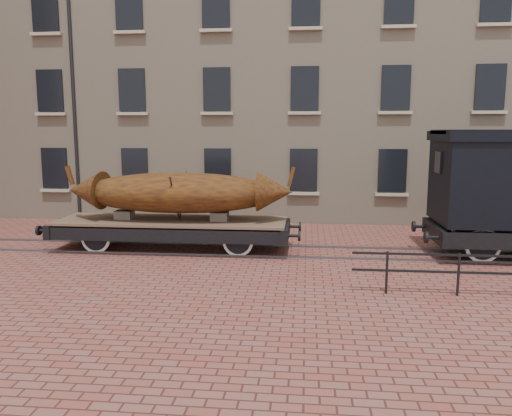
# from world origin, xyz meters

# --- Properties ---
(ground) EXTENTS (90.00, 90.00, 0.00)m
(ground) POSITION_xyz_m (0.00, 0.00, 0.00)
(ground) COLOR brown
(warehouse_cream) EXTENTS (40.00, 10.19, 14.00)m
(warehouse_cream) POSITION_xyz_m (3.00, 9.99, 7.00)
(warehouse_cream) COLOR #C5B394
(warehouse_cream) RESTS_ON ground
(rail_track) EXTENTS (30.00, 1.52, 0.06)m
(rail_track) POSITION_xyz_m (0.00, 0.00, 0.03)
(rail_track) COLOR #59595E
(rail_track) RESTS_ON ground
(flatcar_wagon) EXTENTS (8.17, 2.22, 1.23)m
(flatcar_wagon) POSITION_xyz_m (-3.11, 0.00, 0.77)
(flatcar_wagon) COLOR brown
(flatcar_wagon) RESTS_ON ground
(iron_boat) EXTENTS (7.26, 2.14, 1.71)m
(iron_boat) POSITION_xyz_m (-2.85, -0.00, 1.83)
(iron_boat) COLOR brown
(iron_boat) RESTS_ON flatcar_wagon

